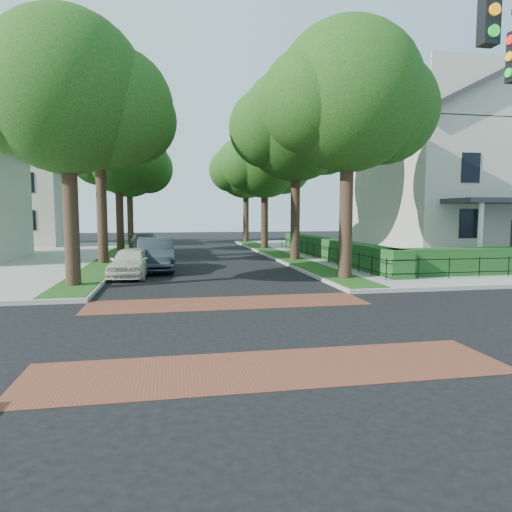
# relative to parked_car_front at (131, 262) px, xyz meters

# --- Properties ---
(ground) EXTENTS (120.00, 120.00, 0.00)m
(ground) POSITION_rel_parked_car_front_xyz_m (3.60, -9.99, -0.69)
(ground) COLOR black
(ground) RESTS_ON ground
(sidewalk_ne) EXTENTS (30.00, 30.00, 0.15)m
(sidewalk_ne) POSITION_rel_parked_car_front_xyz_m (23.10, 9.01, -0.61)
(sidewalk_ne) COLOR gray
(sidewalk_ne) RESTS_ON ground
(crosswalk_far) EXTENTS (9.00, 2.20, 0.01)m
(crosswalk_far) POSITION_rel_parked_car_front_xyz_m (3.60, -6.79, -0.68)
(crosswalk_far) COLOR brown
(crosswalk_far) RESTS_ON ground
(crosswalk_near) EXTENTS (9.00, 2.20, 0.01)m
(crosswalk_near) POSITION_rel_parked_car_front_xyz_m (3.60, -13.19, -0.68)
(crosswalk_near) COLOR brown
(crosswalk_near) RESTS_ON ground
(grass_strip_ne) EXTENTS (1.60, 29.80, 0.02)m
(grass_strip_ne) POSITION_rel_parked_car_front_xyz_m (9.00, 9.11, -0.53)
(grass_strip_ne) COLOR #1E4513
(grass_strip_ne) RESTS_ON sidewalk_ne
(grass_strip_nw) EXTENTS (1.60, 29.80, 0.02)m
(grass_strip_nw) POSITION_rel_parked_car_front_xyz_m (-1.80, 9.11, -0.53)
(grass_strip_nw) COLOR #1E4513
(grass_strip_nw) RESTS_ON sidewalk_nw
(tree_right_near) EXTENTS (7.75, 6.67, 10.66)m
(tree_right_near) POSITION_rel_parked_car_front_xyz_m (9.20, -2.75, 6.94)
(tree_right_near) COLOR black
(tree_right_near) RESTS_ON sidewalk_ne
(tree_right_mid) EXTENTS (8.25, 7.09, 11.22)m
(tree_right_mid) POSITION_rel_parked_car_front_xyz_m (9.21, 5.26, 7.30)
(tree_right_mid) COLOR black
(tree_right_mid) RESTS_ON sidewalk_ne
(tree_right_far) EXTENTS (7.25, 6.23, 9.74)m
(tree_right_far) POSITION_rel_parked_car_front_xyz_m (9.20, 14.23, 6.22)
(tree_right_far) COLOR black
(tree_right_far) RESTS_ON sidewalk_ne
(tree_right_back) EXTENTS (7.50, 6.45, 10.20)m
(tree_right_back) POSITION_rel_parked_car_front_xyz_m (9.20, 23.24, 6.58)
(tree_right_back) COLOR black
(tree_right_back) RESTS_ON sidewalk_ne
(tree_left_near) EXTENTS (7.50, 6.45, 10.20)m
(tree_left_near) POSITION_rel_parked_car_front_xyz_m (-1.80, -2.76, 6.58)
(tree_left_near) COLOR black
(tree_left_near) RESTS_ON sidewalk_nw
(tree_left_mid) EXTENTS (8.00, 6.88, 11.48)m
(tree_left_mid) POSITION_rel_parked_car_front_xyz_m (-1.79, 5.25, 7.65)
(tree_left_mid) COLOR black
(tree_left_mid) RESTS_ON sidewalk_nw
(tree_left_far) EXTENTS (7.00, 6.02, 9.86)m
(tree_left_far) POSITION_rel_parked_car_front_xyz_m (-1.80, 14.23, 6.43)
(tree_left_far) COLOR black
(tree_left_far) RESTS_ON sidewalk_nw
(tree_left_back) EXTENTS (7.75, 6.66, 10.44)m
(tree_left_back) POSITION_rel_parked_car_front_xyz_m (-1.80, 23.25, 6.72)
(tree_left_back) COLOR black
(tree_left_back) RESTS_ON sidewalk_nw
(hedge_main_road) EXTENTS (1.00, 18.00, 1.20)m
(hedge_main_road) POSITION_rel_parked_car_front_xyz_m (11.30, 5.01, 0.06)
(hedge_main_road) COLOR #164119
(hedge_main_road) RESTS_ON sidewalk_ne
(fence_main_road) EXTENTS (0.06, 18.00, 0.90)m
(fence_main_road) POSITION_rel_parked_car_front_xyz_m (10.50, 5.01, -0.09)
(fence_main_road) COLOR black
(fence_main_road) RESTS_ON sidewalk_ne
(house_victorian) EXTENTS (13.00, 13.05, 12.48)m
(house_victorian) POSITION_rel_parked_car_front_xyz_m (21.11, 5.93, 5.33)
(house_victorian) COLOR #BBB8A8
(house_victorian) RESTS_ON sidewalk_ne
(house_left_far) EXTENTS (10.00, 9.00, 10.14)m
(house_left_far) POSITION_rel_parked_car_front_xyz_m (-11.89, 22.00, 4.35)
(house_left_far) COLOR #BBB8A8
(house_left_far) RESTS_ON sidewalk_nw
(parked_car_front) EXTENTS (2.02, 4.19, 1.38)m
(parked_car_front) POSITION_rel_parked_car_front_xyz_m (0.00, 0.00, 0.00)
(parked_car_front) COLOR silver
(parked_car_front) RESTS_ON ground
(parked_car_middle) EXTENTS (1.88, 5.07, 1.66)m
(parked_car_middle) POSITION_rel_parked_car_front_xyz_m (1.04, 2.23, 0.14)
(parked_car_middle) COLOR #222C33
(parked_car_middle) RESTS_ON ground
(parked_car_rear) EXTENTS (2.90, 5.39, 1.48)m
(parked_car_rear) POSITION_rel_parked_car_front_xyz_m (0.04, 11.80, 0.05)
(parked_car_rear) COLOR slate
(parked_car_rear) RESTS_ON ground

